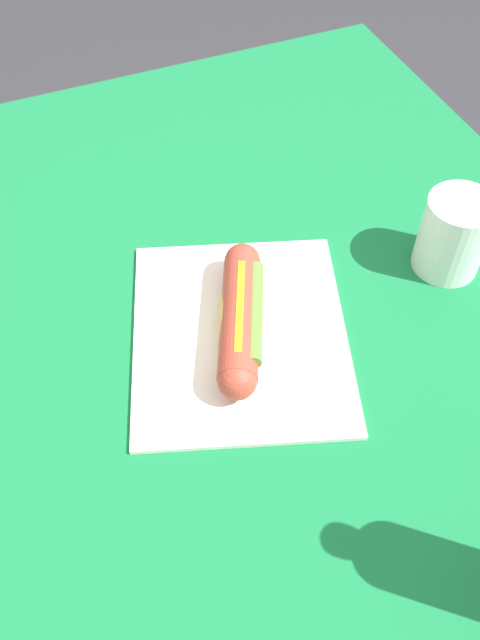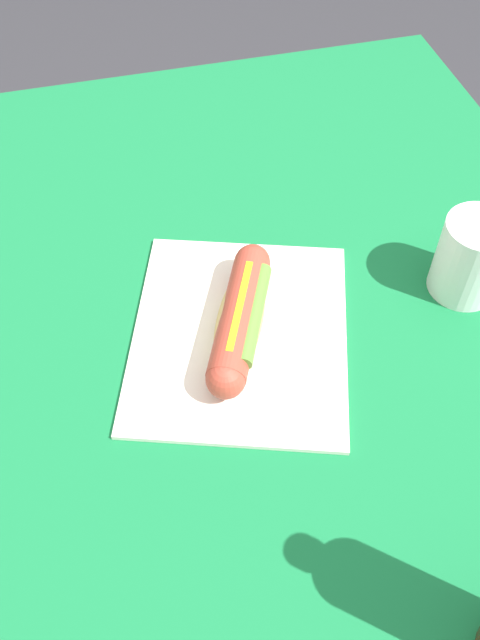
{
  "view_description": "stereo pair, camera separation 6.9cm",
  "coord_description": "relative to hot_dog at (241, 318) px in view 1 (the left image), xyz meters",
  "views": [
    {
      "loc": [
        0.41,
        -0.21,
        1.37
      ],
      "look_at": [
        -0.04,
        -0.03,
        0.77
      ],
      "focal_mm": 38.23,
      "sensor_mm": 36.0,
      "label": 1
    },
    {
      "loc": [
        0.43,
        -0.15,
        1.37
      ],
      "look_at": [
        -0.04,
        -0.03,
        0.77
      ],
      "focal_mm": 38.23,
      "sensor_mm": 36.0,
      "label": 2
    }
  ],
  "objects": [
    {
      "name": "dining_table",
      "position": [
        0.04,
        0.03,
        -0.16
      ],
      "size": [
        1.24,
        0.92,
        0.74
      ],
      "color": "brown",
      "rests_on": "ground"
    },
    {
      "name": "ground_plane",
      "position": [
        0.04,
        0.03,
        -0.77
      ],
      "size": [
        6.0,
        6.0,
        0.0
      ],
      "primitive_type": "plane",
      "color": "#2D2D33",
      "rests_on": "ground"
    },
    {
      "name": "drinking_cup",
      "position": [
        -0.01,
        0.28,
        0.02
      ],
      "size": [
        0.08,
        0.08,
        0.1
      ],
      "primitive_type": "cylinder",
      "color": "white",
      "rests_on": "dining_table"
    },
    {
      "name": "paper_wrapper",
      "position": [
        -0.0,
        -0.0,
        -0.03
      ],
      "size": [
        0.36,
        0.33,
        0.01
      ],
      "primitive_type": "cube",
      "rotation": [
        0.0,
        0.0,
        -0.33
      ],
      "color": "silver",
      "rests_on": "dining_table"
    },
    {
      "name": "hot_dog",
      "position": [
        0.0,
        0.0,
        0.0
      ],
      "size": [
        0.2,
        0.12,
        0.05
      ],
      "color": "#DBB26B",
      "rests_on": "paper_wrapper"
    }
  ]
}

